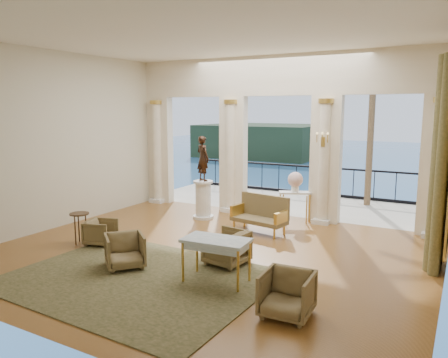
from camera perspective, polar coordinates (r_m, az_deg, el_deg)
The scene contains 22 objects.
floor at distance 9.41m, azimuth -2.36°, elevation -9.74°, with size 9.00×9.00×0.00m, color #54310F.
room_walls at distance 7.98m, azimuth -6.74°, elevation 7.88°, with size 9.00×9.00×9.00m.
arcade at distance 12.33m, azimuth 6.97°, elevation 6.94°, with size 9.00×0.56×4.50m.
terrace at distance 14.50m, azimuth 9.74°, elevation -3.30°, with size 10.00×3.60×0.10m, color #ABA692.
balustrade at distance 15.91m, azimuth 11.72°, elevation -0.57°, with size 9.00×0.06×1.03m.
palm_tree at distance 14.46m, azimuth 18.98°, elevation 12.82°, with size 2.00×2.00×4.50m.
headland at distance 85.19m, azimuth 5.15°, elevation 5.07°, with size 22.00×18.00×6.00m, color black.
sea at distance 68.34m, azimuth 25.04°, elevation 0.70°, with size 160.00×160.00×0.00m, color navy.
curtain at distance 9.14m, azimuth 26.58°, elevation 1.73°, with size 0.33×1.40×4.09m.
wall_sconce at distance 11.59m, azimuth 12.78°, elevation 4.88°, with size 0.30×0.11×0.33m.
rug at distance 8.24m, azimuth -11.28°, elevation -12.65°, with size 4.55×3.54×0.02m, color #30381B.
armchair_a at distance 8.74m, azimuth -12.81°, elevation -8.95°, with size 0.71×0.66×0.73m, color #4B3F24.
armchair_b at distance 6.71m, azimuth 8.23°, elevation -14.43°, with size 0.73×0.68×0.75m, color #4B3F24.
armchair_c at distance 8.69m, azimuth 0.32°, elevation -8.72°, with size 0.74×0.69×0.76m, color #4B3F24.
armchair_d at distance 10.32m, azimuth -15.81°, elevation -6.55°, with size 0.61×0.57×0.63m, color #4B3F24.
settee at distance 10.94m, azimuth 4.87°, elevation -4.57°, with size 1.47×0.81×0.92m.
game_table at distance 7.73m, azimuth -1.03°, elevation -8.41°, with size 1.21×0.72×0.80m.
pedestal at distance 12.24m, azimuth -2.74°, elevation -2.79°, with size 0.58×0.58×1.07m.
statue at distance 12.05m, azimuth -2.78°, elevation 2.69°, with size 0.45×0.30×1.25m, color #301E15.
console_table at distance 12.06m, azimuth 9.24°, elevation -2.31°, with size 0.92×0.66×0.81m.
urn at distance 11.98m, azimuth 9.30°, elevation -0.20°, with size 0.41×0.41×0.54m.
side_table at distance 10.47m, azimuth -18.36°, elevation -4.79°, with size 0.44×0.44×0.71m.
Camera 1 is at (4.68, -7.58, 3.05)m, focal length 35.00 mm.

